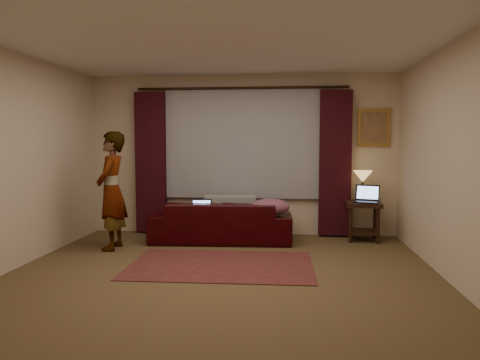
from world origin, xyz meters
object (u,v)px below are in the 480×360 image
object	(u,v)px
sofa	(221,214)
laptop_table	(366,194)
tiffany_lamp	(363,186)
laptop_sofa	(201,208)
end_table	(363,221)
person	(112,191)

from	to	relation	value
sofa	laptop_table	size ratio (longest dim) A/B	5.41
sofa	tiffany_lamp	bearing A→B (deg)	-173.09
laptop_sofa	end_table	xyz separation A→B (m)	(2.44, 0.44, -0.24)
tiffany_lamp	laptop_table	bearing A→B (deg)	-81.45
person	end_table	bearing A→B (deg)	100.72
laptop_sofa	laptop_table	bearing A→B (deg)	-0.13
laptop_sofa	laptop_table	xyz separation A→B (m)	(2.46, 0.34, 0.20)
sofa	laptop_sofa	distance (m)	0.34
end_table	person	size ratio (longest dim) A/B	0.36
sofa	person	size ratio (longest dim) A/B	1.28
end_table	tiffany_lamp	distance (m)	0.54
sofa	laptop_sofa	xyz separation A→B (m)	(-0.28, -0.16, 0.11)
laptop_sofa	person	size ratio (longest dim) A/B	0.19
laptop_sofa	sofa	bearing A→B (deg)	21.49
end_table	person	xyz separation A→B (m)	(-3.63, -0.95, 0.53)
end_table	laptop_table	size ratio (longest dim) A/B	1.54
tiffany_lamp	laptop_table	xyz separation A→B (m)	(0.03, -0.18, -0.11)
sofa	person	world-z (taller)	person
sofa	end_table	size ratio (longest dim) A/B	3.53
laptop_sofa	end_table	distance (m)	2.49
person	laptop_table	bearing A→B (deg)	99.18
tiffany_lamp	person	xyz separation A→B (m)	(-3.62, -1.03, -0.01)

